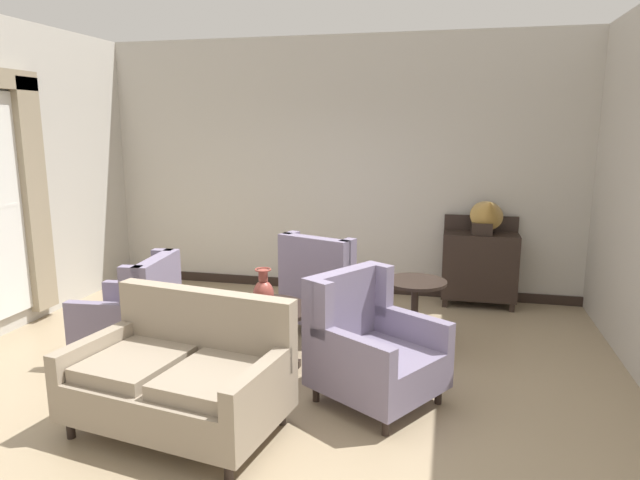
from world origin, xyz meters
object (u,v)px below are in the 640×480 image
(coffee_table, at_px, (263,318))
(sideboard, at_px, (479,265))
(porcelain_vase, at_px, (263,292))
(armchair_back_corner, at_px, (135,313))
(armchair_near_sideboard, at_px, (329,290))
(side_table, at_px, (415,308))
(gramophone, at_px, (488,212))
(armchair_beside_settee, at_px, (370,349))
(settee, at_px, (181,376))

(coffee_table, relative_size, sideboard, 0.80)
(porcelain_vase, xyz_separation_m, armchair_back_corner, (-1.27, -0.05, -0.28))
(coffee_table, relative_size, armchair_near_sideboard, 0.77)
(coffee_table, height_order, armchair_near_sideboard, armchair_near_sideboard)
(side_table, xyz_separation_m, gramophone, (0.72, 1.52, 0.75))
(armchair_beside_settee, xyz_separation_m, gramophone, (1.00, 2.61, 0.75))
(side_table, bearing_deg, coffee_table, -155.11)
(porcelain_vase, distance_m, side_table, 1.49)
(armchair_back_corner, bearing_deg, sideboard, 120.54)
(armchair_beside_settee, xyz_separation_m, sideboard, (0.95, 2.71, 0.08))
(coffee_table, bearing_deg, side_table, 24.89)
(armchair_back_corner, relative_size, armchair_near_sideboard, 0.86)
(armchair_near_sideboard, bearing_deg, settee, 94.98)
(coffee_table, xyz_separation_m, settee, (-0.20, -1.22, -0.04))
(side_table, bearing_deg, sideboard, 67.46)
(armchair_near_sideboard, xyz_separation_m, gramophone, (1.65, 1.15, 0.74))
(armchair_beside_settee, distance_m, armchair_back_corner, 2.33)
(settee, xyz_separation_m, armchair_beside_settee, (1.26, 0.74, 0.03))
(armchair_beside_settee, bearing_deg, side_table, 17.90)
(gramophone, bearing_deg, sideboard, 119.08)
(armchair_back_corner, distance_m, side_table, 2.68)
(settee, xyz_separation_m, gramophone, (2.26, 3.35, 0.79))
(porcelain_vase, height_order, gramophone, gramophone)
(armchair_near_sideboard, bearing_deg, sideboard, -121.91)
(armchair_beside_settee, distance_m, armchair_near_sideboard, 1.61)
(armchair_beside_settee, height_order, armchair_near_sideboard, armchair_near_sideboard)
(armchair_back_corner, distance_m, gramophone, 4.06)
(armchair_near_sideboard, bearing_deg, coffee_table, 88.10)
(porcelain_vase, height_order, sideboard, sideboard)
(sideboard, bearing_deg, coffee_table, -131.96)
(side_table, distance_m, sideboard, 1.75)
(armchair_back_corner, relative_size, sideboard, 0.89)
(settee, relative_size, gramophone, 2.82)
(porcelain_vase, height_order, armchair_near_sideboard, armchair_near_sideboard)
(gramophone, bearing_deg, armchair_beside_settee, -110.89)
(coffee_table, xyz_separation_m, armchair_near_sideboard, (0.41, 0.99, 0.01))
(armchair_beside_settee, height_order, side_table, armchair_beside_settee)
(settee, distance_m, armchair_near_sideboard, 2.29)
(settee, height_order, armchair_beside_settee, armchair_beside_settee)
(coffee_table, bearing_deg, settee, -99.39)
(armchair_beside_settee, distance_m, side_table, 1.13)
(coffee_table, height_order, armchair_beside_settee, armchair_beside_settee)
(coffee_table, distance_m, armchair_near_sideboard, 1.07)
(armchair_beside_settee, relative_size, armchair_near_sideboard, 1.04)
(coffee_table, height_order, settee, settee)
(side_table, distance_m, gramophone, 1.84)
(armchair_near_sideboard, distance_m, sideboard, 2.03)
(armchair_back_corner, bearing_deg, gramophone, 119.01)
(gramophone, bearing_deg, porcelain_vase, -132.68)
(coffee_table, relative_size, armchair_back_corner, 0.90)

